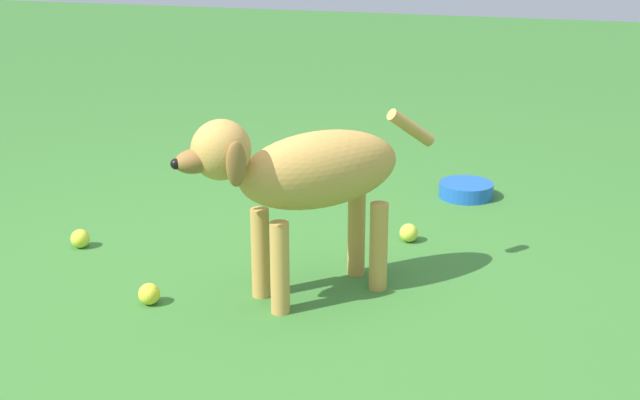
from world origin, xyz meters
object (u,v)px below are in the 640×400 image
(dog, at_px, (305,175))
(tennis_ball_1, at_px, (149,294))
(tennis_ball_0, at_px, (409,233))
(water_bowl, at_px, (466,190))
(tennis_ball_2, at_px, (80,239))

(dog, bearing_deg, tennis_ball_1, -21.74)
(tennis_ball_0, bearing_deg, tennis_ball_1, -42.82)
(dog, distance_m, water_bowl, 1.19)
(tennis_ball_0, bearing_deg, dog, -23.12)
(tennis_ball_1, relative_size, water_bowl, 0.30)
(tennis_ball_0, bearing_deg, tennis_ball_2, -71.64)
(dog, xyz_separation_m, tennis_ball_1, (0.19, -0.44, -0.36))
(tennis_ball_1, bearing_deg, dog, 113.00)
(tennis_ball_0, relative_size, tennis_ball_1, 1.00)
(tennis_ball_1, xyz_separation_m, tennis_ball_2, (-0.35, -0.43, 0.00))
(dog, height_order, tennis_ball_2, dog)
(dog, bearing_deg, water_bowl, -153.36)
(tennis_ball_1, distance_m, tennis_ball_2, 0.56)
(tennis_ball_1, distance_m, water_bowl, 1.50)
(tennis_ball_1, height_order, tennis_ball_2, same)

